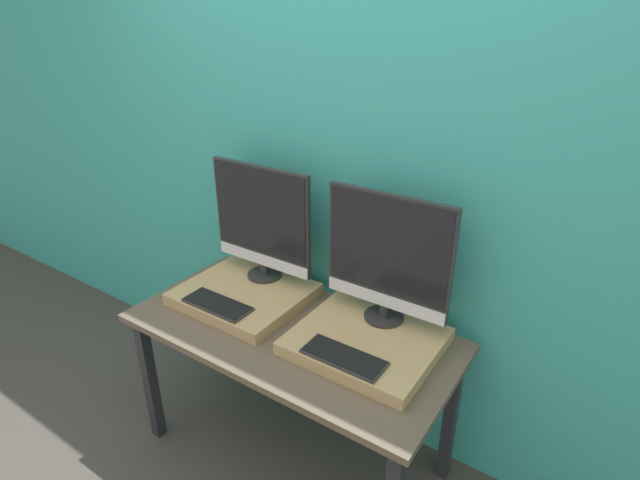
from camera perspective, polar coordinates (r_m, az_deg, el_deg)
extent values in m
cube|color=teal|center=(2.17, 2.83, 7.93)|extent=(8.00, 0.04, 2.60)
cube|color=brown|center=(2.14, -3.34, -10.43)|extent=(1.39, 0.68, 0.03)
cube|color=#232328|center=(2.58, -18.85, -14.82)|extent=(0.05, 0.05, 0.69)
cube|color=#232328|center=(2.86, -10.04, -9.26)|extent=(0.05, 0.05, 0.69)
cube|color=#232328|center=(2.34, 14.66, -18.99)|extent=(0.05, 0.05, 0.69)
cube|color=tan|center=(2.33, -8.65, -6.11)|extent=(0.55, 0.49, 0.05)
cylinder|color=#282828|center=(2.41, -6.33, -3.93)|extent=(0.17, 0.17, 0.01)
cylinder|color=#282828|center=(2.40, -6.37, -3.28)|extent=(0.04, 0.04, 0.05)
cube|color=#282828|center=(2.28, -6.69, 2.62)|extent=(0.53, 0.02, 0.48)
cube|color=black|center=(2.26, -6.95, 3.21)|extent=(0.51, 0.00, 0.40)
cube|color=silver|center=(2.36, -6.65, -2.23)|extent=(0.52, 0.00, 0.06)
cube|color=#2D2D2D|center=(2.21, -11.65, -7.24)|extent=(0.31, 0.13, 0.01)
cube|color=black|center=(2.21, -11.66, -7.07)|extent=(0.30, 0.11, 0.00)
cube|color=tan|center=(2.02, 5.27, -11.43)|extent=(0.55, 0.49, 0.05)
cylinder|color=#282828|center=(2.11, 7.31, -8.65)|extent=(0.17, 0.17, 0.01)
cylinder|color=#282828|center=(2.09, 7.35, -7.94)|extent=(0.04, 0.04, 0.05)
cube|color=#282828|center=(1.96, 7.78, -1.40)|extent=(0.53, 0.02, 0.48)
cube|color=black|center=(1.94, 7.65, -0.76)|extent=(0.51, 0.00, 0.40)
cube|color=silver|center=(2.05, 7.26, -6.83)|extent=(0.52, 0.00, 0.06)
cube|color=#2D2D2D|center=(1.88, 2.73, -13.24)|extent=(0.31, 0.13, 0.01)
cube|color=black|center=(1.88, 2.74, -13.06)|extent=(0.30, 0.11, 0.00)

